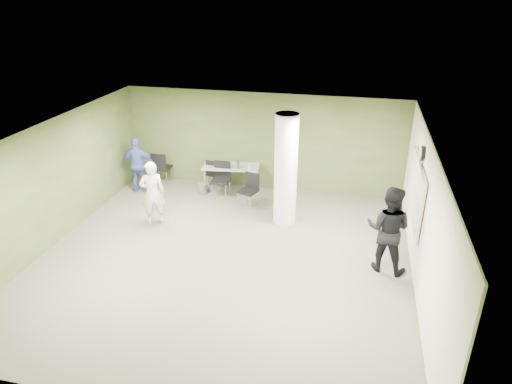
% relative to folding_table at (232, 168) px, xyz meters
% --- Properties ---
extents(floor, '(8.00, 8.00, 0.00)m').
position_rel_folding_table_xyz_m(floor, '(0.81, -3.54, -0.71)').
color(floor, '#515040').
rests_on(floor, ground).
extents(ceiling, '(8.00, 8.00, 0.00)m').
position_rel_folding_table_xyz_m(ceiling, '(0.81, -3.54, 2.09)').
color(ceiling, white).
rests_on(ceiling, wall_back).
extents(wall_back, '(8.00, 2.80, 0.02)m').
position_rel_folding_table_xyz_m(wall_back, '(0.81, 0.46, 0.69)').
color(wall_back, '#464D24').
rests_on(wall_back, floor).
extents(wall_left, '(0.02, 8.00, 2.80)m').
position_rel_folding_table_xyz_m(wall_left, '(-3.19, -3.54, 0.69)').
color(wall_left, '#464D24').
rests_on(wall_left, floor).
extents(wall_right_cream, '(0.02, 8.00, 2.80)m').
position_rel_folding_table_xyz_m(wall_right_cream, '(4.81, -3.54, 0.69)').
color(wall_right_cream, beige).
rests_on(wall_right_cream, floor).
extents(column, '(0.56, 0.56, 2.80)m').
position_rel_folding_table_xyz_m(column, '(1.81, -1.54, 0.69)').
color(column, silver).
rests_on(column, floor).
extents(whiteboard, '(0.05, 2.30, 1.30)m').
position_rel_folding_table_xyz_m(whiteboard, '(4.73, -2.34, 0.79)').
color(whiteboard, silver).
rests_on(whiteboard, wall_right_cream).
extents(wall_clock, '(0.06, 0.32, 0.32)m').
position_rel_folding_table_xyz_m(wall_clock, '(4.73, -2.34, 1.64)').
color(wall_clock, black).
rests_on(wall_clock, wall_right_cream).
extents(folding_table, '(1.68, 0.89, 1.01)m').
position_rel_folding_table_xyz_m(folding_table, '(0.00, 0.00, 0.00)').
color(folding_table, gray).
rests_on(folding_table, floor).
extents(wastebasket, '(0.27, 0.27, 0.31)m').
position_rel_folding_table_xyz_m(wastebasket, '(-0.77, -0.41, -0.56)').
color(wastebasket, '#4C4C4C').
rests_on(wastebasket, floor).
extents(chair_back_left, '(0.48, 0.48, 0.97)m').
position_rel_folding_table_xyz_m(chair_back_left, '(-2.20, 0.02, -0.14)').
color(chair_back_left, black).
rests_on(chair_back_left, floor).
extents(chair_back_right, '(0.52, 0.52, 0.90)m').
position_rel_folding_table_xyz_m(chair_back_right, '(-0.52, 0.03, -0.19)').
color(chair_back_right, black).
rests_on(chair_back_right, floor).
extents(chair_table_left, '(0.49, 0.49, 0.97)m').
position_rel_folding_table_xyz_m(chair_table_left, '(-0.20, -0.35, -0.14)').
color(chair_table_left, black).
rests_on(chair_table_left, floor).
extents(chair_table_right, '(0.58, 0.58, 0.90)m').
position_rel_folding_table_xyz_m(chair_table_right, '(0.73, -0.83, -0.19)').
color(chair_table_right, black).
rests_on(chair_table_right, floor).
extents(woman_white, '(0.71, 0.63, 1.63)m').
position_rel_folding_table_xyz_m(woman_white, '(-1.37, -2.32, 0.10)').
color(woman_white, silver).
rests_on(woman_white, floor).
extents(man_black, '(1.07, 0.92, 1.89)m').
position_rel_folding_table_xyz_m(man_black, '(4.21, -3.14, 0.23)').
color(man_black, black).
rests_on(man_black, floor).
extents(man_blue, '(1.03, 0.63, 1.64)m').
position_rel_folding_table_xyz_m(man_blue, '(-2.57, -0.66, 0.10)').
color(man_blue, '#4151A1').
rests_on(man_blue, floor).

